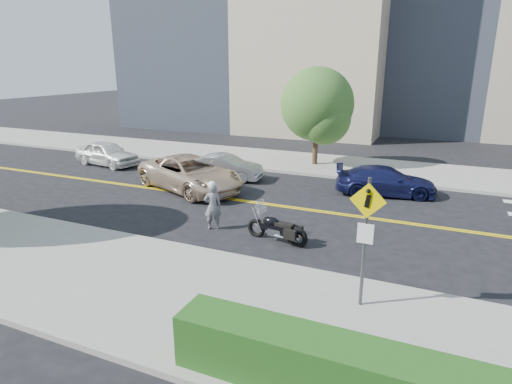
{
  "coord_description": "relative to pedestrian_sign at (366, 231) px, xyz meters",
  "views": [
    {
      "loc": [
        5.49,
        -15.17,
        5.43
      ],
      "look_at": [
        -0.17,
        -2.27,
        1.2
      ],
      "focal_mm": 30.0,
      "sensor_mm": 36.0,
      "label": 1
    }
  ],
  "objects": [
    {
      "name": "pedestrian_sign",
      "position": [
        0.0,
        0.0,
        0.0
      ],
      "size": [
        0.78,
        0.08,
        3.0
      ],
      "color": "#4C4C51",
      "rests_on": "sidewalk_near"
    },
    {
      "name": "ground_plane",
      "position": [
        -4.2,
        6.31,
        -1.96
      ],
      "size": [
        120.0,
        120.0,
        0.0
      ],
      "primitive_type": "plane",
      "color": "black",
      "rests_on": "ground"
    },
    {
      "name": "sidewalk_near",
      "position": [
        -4.2,
        -1.19,
        -1.89
      ],
      "size": [
        60.0,
        5.0,
        0.15
      ],
      "primitive_type": "cube",
      "color": "#9E9B91",
      "rests_on": "ground_plane"
    },
    {
      "name": "building_mid",
      "position": [
        3.8,
        32.31,
        8.04
      ],
      "size": [
        18.0,
        14.0,
        20.0
      ],
      "primitive_type": "cube",
      "color": "#A39984",
      "rests_on": "ground_plane"
    },
    {
      "name": "sidewalk_far",
      "position": [
        -4.2,
        13.81,
        -1.89
      ],
      "size": [
        60.0,
        5.0,
        0.15
      ],
      "primitive_type": "cube",
      "color": "#9E9B91",
      "rests_on": "ground_plane"
    },
    {
      "name": "parked_car_white",
      "position": [
        -15.67,
        9.18,
        -1.29
      ],
      "size": [
        4.1,
        2.11,
        1.34
      ],
      "primitive_type": "imported",
      "rotation": [
        0.0,
        0.0,
        1.43
      ],
      "color": "white",
      "rests_on": "ground"
    },
    {
      "name": "tree_far_a",
      "position": [
        -4.99,
        13.5,
        1.41
      ],
      "size": [
        3.89,
        3.89,
        5.32
      ],
      "rotation": [
        0.0,
        0.0,
        -0.35
      ],
      "color": "#382619",
      "rests_on": "ground"
    },
    {
      "name": "motorcyclist",
      "position": [
        -5.56,
        3.12,
        -1.12
      ],
      "size": [
        0.69,
        0.64,
        1.69
      ],
      "rotation": [
        0.0,
        0.0,
        3.74
      ],
      "color": "#B5B4BA",
      "rests_on": "ground"
    },
    {
      "name": "motorcycle",
      "position": [
        -3.17,
        2.96,
        -1.33
      ],
      "size": [
        2.14,
        0.93,
        1.26
      ],
      "primitive_type": null,
      "rotation": [
        0.0,
        0.0,
        -0.15
      ],
      "color": "black",
      "rests_on": "ground"
    },
    {
      "name": "parked_car_silver",
      "position": [
        -8.24,
        9.11,
        -1.36
      ],
      "size": [
        3.78,
        1.72,
        1.2
      ],
      "primitive_type": "imported",
      "rotation": [
        0.0,
        0.0,
        1.7
      ],
      "color": "#9B9EA2",
      "rests_on": "ground"
    },
    {
      "name": "parked_car_blue",
      "position": [
        -0.73,
        9.59,
        -1.35
      ],
      "size": [
        4.49,
        2.62,
        1.22
      ],
      "primitive_type": "imported",
      "rotation": [
        0.0,
        0.0,
        1.8
      ],
      "color": "navy",
      "rests_on": "ground"
    },
    {
      "name": "suv",
      "position": [
        -8.81,
        6.87,
        -1.21
      ],
      "size": [
        5.93,
        4.3,
        1.5
      ],
      "primitive_type": "imported",
      "rotation": [
        0.0,
        0.0,
        1.19
      ],
      "color": "beige",
      "rests_on": "ground"
    }
  ]
}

